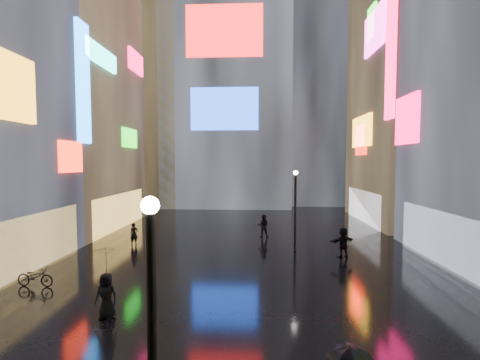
{
  "coord_description": "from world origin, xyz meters",
  "views": [
    {
      "loc": [
        0.61,
        -1.16,
        5.75
      ],
      "look_at": [
        0.0,
        12.0,
        5.0
      ],
      "focal_mm": 24.0,
      "sensor_mm": 36.0,
      "label": 1
    }
  ],
  "objects": [
    {
      "name": "bicycle",
      "position": [
        -9.49,
        12.87,
        0.46
      ],
      "size": [
        1.79,
        0.72,
        0.92
      ],
      "primitive_type": "imported",
      "rotation": [
        0.0,
        0.0,
        1.51
      ],
      "color": "black",
      "rests_on": "ground"
    },
    {
      "name": "tower_main",
      "position": [
        -3.0,
        43.97,
        21.01
      ],
      "size": [
        16.0,
        14.2,
        42.0
      ],
      "color": "black",
      "rests_on": "ground"
    },
    {
      "name": "pedestrian_4",
      "position": [
        -4.84,
        10.13,
        0.83
      ],
      "size": [
        0.85,
        0.58,
        1.67
      ],
      "primitive_type": "imported",
      "rotation": [
        0.0,
        0.0,
        -0.06
      ],
      "color": "black",
      "rests_on": "ground"
    },
    {
      "name": "building_left_far",
      "position": [
        -15.98,
        26.0,
        10.98
      ],
      "size": [
        10.28,
        12.0,
        22.0
      ],
      "color": "black",
      "rests_on": "ground"
    },
    {
      "name": "tower_flank_right",
      "position": [
        9.0,
        46.0,
        17.0
      ],
      "size": [
        12.0,
        12.0,
        34.0
      ],
      "primitive_type": "cube",
      "color": "black",
      "rests_on": "ground"
    },
    {
      "name": "tower_flank_left",
      "position": [
        -14.0,
        42.0,
        13.0
      ],
      "size": [
        10.0,
        10.0,
        26.0
      ],
      "primitive_type": "cube",
      "color": "black",
      "rests_on": "ground"
    },
    {
      "name": "lamp_far",
      "position": [
        3.22,
        19.48,
        2.94
      ],
      "size": [
        0.3,
        0.3,
        5.2
      ],
      "color": "black",
      "rests_on": "ground"
    },
    {
      "name": "pedestrian_6",
      "position": [
        -7.71,
        20.34,
        0.76
      ],
      "size": [
        0.66,
        0.64,
        1.52
      ],
      "primitive_type": "imported",
      "rotation": [
        0.0,
        0.0,
        0.71
      ],
      "color": "black",
      "rests_on": "ground"
    },
    {
      "name": "pedestrian_7",
      "position": [
        1.26,
        23.09,
        0.87
      ],
      "size": [
        0.9,
        0.73,
        1.75
      ],
      "primitive_type": "imported",
      "rotation": [
        0.0,
        0.0,
        3.06
      ],
      "color": "black",
      "rests_on": "ground"
    },
    {
      "name": "pedestrian_5",
      "position": [
        5.94,
        18.16,
        0.9
      ],
      "size": [
        1.75,
        1.18,
        1.81
      ],
      "primitive_type": "imported",
      "rotation": [
        0.0,
        0.0,
        3.57
      ],
      "color": "black",
      "rests_on": "ground"
    },
    {
      "name": "ground",
      "position": [
        0.0,
        20.0,
        0.0
      ],
      "size": [
        140.0,
        140.0,
        0.0
      ],
      "primitive_type": "plane",
      "color": "black",
      "rests_on": "ground"
    },
    {
      "name": "lamp_near",
      "position": [
        -1.07,
        3.87,
        2.94
      ],
      "size": [
        0.3,
        0.3,
        5.2
      ],
      "color": "black",
      "rests_on": "ground"
    },
    {
      "name": "umbrella_2",
      "position": [
        -4.84,
        10.13,
        2.15
      ],
      "size": [
        1.29,
        1.27,
        0.96
      ],
      "primitive_type": "imported",
      "rotation": [
        0.0,
        0.0,
        4.95
      ],
      "color": "black",
      "rests_on": "pedestrian_4"
    },
    {
      "name": "building_right_far",
      "position": [
        15.98,
        30.0,
        13.98
      ],
      "size": [
        10.28,
        12.0,
        28.0
      ],
      "color": "black",
      "rests_on": "ground"
    }
  ]
}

